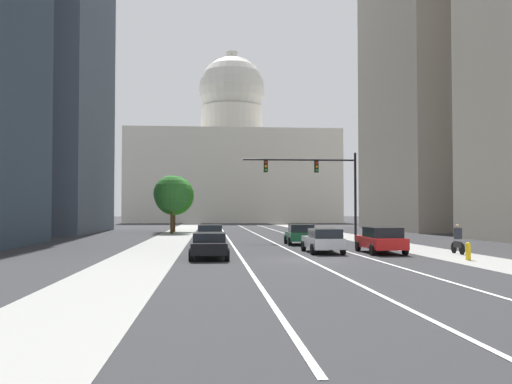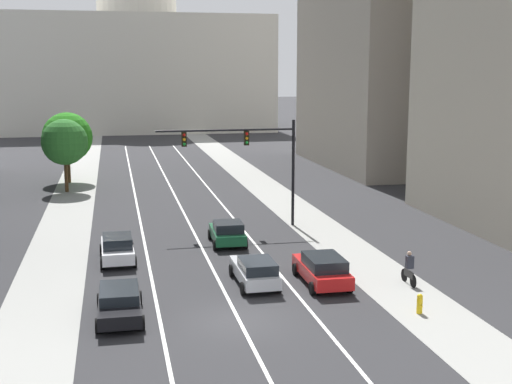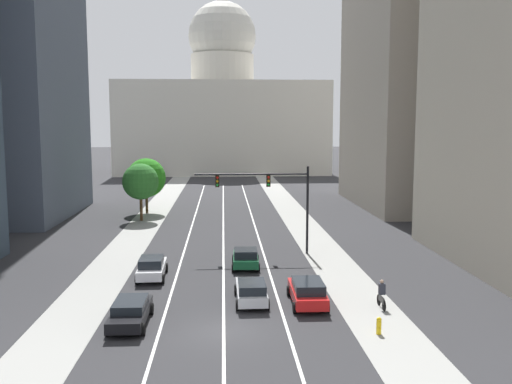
{
  "view_description": "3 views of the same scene",
  "coord_description": "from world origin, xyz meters",
  "px_view_note": "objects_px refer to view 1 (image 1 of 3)",
  "views": [
    {
      "loc": [
        -4.99,
        -28.16,
        2.47
      ],
      "look_at": [
        -1.01,
        20.21,
        4.12
      ],
      "focal_mm": 39.48,
      "sensor_mm": 36.0,
      "label": 1
    },
    {
      "loc": [
        -5.04,
        -27.65,
        10.62
      ],
      "look_at": [
        2.92,
        10.33,
        3.69
      ],
      "focal_mm": 48.19,
      "sensor_mm": 36.0,
      "label": 2
    },
    {
      "loc": [
        0.04,
        -27.89,
        10.71
      ],
      "look_at": [
        2.77,
        18.4,
        5.07
      ],
      "focal_mm": 39.05,
      "sensor_mm": 36.0,
      "label": 3
    }
  ],
  "objects_px": {
    "car_silver": "(323,240)",
    "traffic_signal_mast": "(320,178)",
    "car_white": "(210,236)",
    "car_black": "(209,244)",
    "street_tree_mid_left": "(174,196)",
    "car_green": "(300,234)",
    "car_red": "(381,240)",
    "cyclist": "(458,239)",
    "street_tree_near_left": "(172,194)",
    "capitol_building": "(232,166)",
    "fire_hydrant": "(468,251)"
  },
  "relations": [
    {
      "from": "traffic_signal_mast",
      "to": "car_green",
      "type": "bearing_deg",
      "value": -118.65
    },
    {
      "from": "car_green",
      "to": "car_black",
      "type": "distance_m",
      "value": 13.34
    },
    {
      "from": "car_silver",
      "to": "street_tree_mid_left",
      "type": "xyz_separation_m",
      "value": [
        -10.9,
        34.72,
        3.57
      ]
    },
    {
      "from": "car_green",
      "to": "traffic_signal_mast",
      "type": "relative_size",
      "value": 0.43
    },
    {
      "from": "capitol_building",
      "to": "car_black",
      "type": "xyz_separation_m",
      "value": [
        -5.0,
        -98.82,
        -12.17
      ]
    },
    {
      "from": "car_silver",
      "to": "street_tree_mid_left",
      "type": "distance_m",
      "value": 36.56
    },
    {
      "from": "car_black",
      "to": "fire_hydrant",
      "type": "xyz_separation_m",
      "value": [
        12.96,
        -2.17,
        -0.27
      ]
    },
    {
      "from": "traffic_signal_mast",
      "to": "street_tree_near_left",
      "type": "height_order",
      "value": "traffic_signal_mast"
    },
    {
      "from": "car_white",
      "to": "street_tree_near_left",
      "type": "relative_size",
      "value": 0.71
    },
    {
      "from": "street_tree_mid_left",
      "to": "street_tree_near_left",
      "type": "xyz_separation_m",
      "value": [
        0.07,
        -5.15,
        0.06
      ]
    },
    {
      "from": "car_white",
      "to": "car_silver",
      "type": "distance_m",
      "value": 8.86
    },
    {
      "from": "car_red",
      "to": "street_tree_mid_left",
      "type": "height_order",
      "value": "street_tree_mid_left"
    },
    {
      "from": "fire_hydrant",
      "to": "car_red",
      "type": "bearing_deg",
      "value": 120.98
    },
    {
      "from": "car_red",
      "to": "traffic_signal_mast",
      "type": "bearing_deg",
      "value": 4.71
    },
    {
      "from": "car_silver",
      "to": "cyclist",
      "type": "height_order",
      "value": "cyclist"
    },
    {
      "from": "capitol_building",
      "to": "car_white",
      "type": "distance_m",
      "value": 90.69
    },
    {
      "from": "car_silver",
      "to": "street_tree_near_left",
      "type": "xyz_separation_m",
      "value": [
        -10.82,
        29.56,
        3.63
      ]
    },
    {
      "from": "car_white",
      "to": "cyclist",
      "type": "relative_size",
      "value": 2.64
    },
    {
      "from": "car_silver",
      "to": "cyclist",
      "type": "xyz_separation_m",
      "value": [
        7.56,
        -1.45,
        0.09
      ]
    },
    {
      "from": "cyclist",
      "to": "car_red",
      "type": "bearing_deg",
      "value": 76.87
    },
    {
      "from": "street_tree_near_left",
      "to": "capitol_building",
      "type": "bearing_deg",
      "value": 82.1
    },
    {
      "from": "cyclist",
      "to": "street_tree_mid_left",
      "type": "relative_size",
      "value": 0.26
    },
    {
      "from": "car_green",
      "to": "cyclist",
      "type": "relative_size",
      "value": 2.36
    },
    {
      "from": "car_red",
      "to": "fire_hydrant",
      "type": "relative_size",
      "value": 5.27
    },
    {
      "from": "car_white",
      "to": "car_black",
      "type": "bearing_deg",
      "value": 178.74
    },
    {
      "from": "car_white",
      "to": "fire_hydrant",
      "type": "distance_m",
      "value": 17.16
    },
    {
      "from": "capitol_building",
      "to": "fire_hydrant",
      "type": "bearing_deg",
      "value": -85.5
    },
    {
      "from": "car_white",
      "to": "traffic_signal_mast",
      "type": "bearing_deg",
      "value": -54.1
    },
    {
      "from": "car_green",
      "to": "car_red",
      "type": "distance_m",
      "value": 9.43
    },
    {
      "from": "car_green",
      "to": "car_black",
      "type": "relative_size",
      "value": 0.86
    },
    {
      "from": "car_red",
      "to": "cyclist",
      "type": "bearing_deg",
      "value": -101.88
    },
    {
      "from": "car_red",
      "to": "car_silver",
      "type": "xyz_separation_m",
      "value": [
        -3.33,
        0.51,
        -0.05
      ]
    },
    {
      "from": "car_black",
      "to": "car_white",
      "type": "distance_m",
      "value": 9.08
    },
    {
      "from": "traffic_signal_mast",
      "to": "cyclist",
      "type": "height_order",
      "value": "traffic_signal_mast"
    },
    {
      "from": "car_green",
      "to": "car_white",
      "type": "height_order",
      "value": "car_white"
    },
    {
      "from": "cyclist",
      "to": "car_silver",
      "type": "bearing_deg",
      "value": 78.51
    },
    {
      "from": "car_green",
      "to": "car_red",
      "type": "bearing_deg",
      "value": -157.59
    },
    {
      "from": "car_green",
      "to": "car_white",
      "type": "distance_m",
      "value": 7.11
    },
    {
      "from": "fire_hydrant",
      "to": "street_tree_mid_left",
      "type": "distance_m",
      "value": 43.84
    },
    {
      "from": "fire_hydrant",
      "to": "car_white",
      "type": "bearing_deg",
      "value": 139.01
    },
    {
      "from": "street_tree_near_left",
      "to": "car_black",
      "type": "bearing_deg",
      "value": -82.79
    },
    {
      "from": "capitol_building",
      "to": "street_tree_mid_left",
      "type": "bearing_deg",
      "value": -98.62
    },
    {
      "from": "car_green",
      "to": "fire_hydrant",
      "type": "xyz_separation_m",
      "value": [
        6.29,
        -13.73,
        -0.31
      ]
    },
    {
      "from": "capitol_building",
      "to": "car_red",
      "type": "xyz_separation_m",
      "value": [
        5.0,
        -96.08,
        -12.09
      ]
    },
    {
      "from": "street_tree_mid_left",
      "to": "street_tree_near_left",
      "type": "height_order",
      "value": "street_tree_mid_left"
    },
    {
      "from": "car_silver",
      "to": "traffic_signal_mast",
      "type": "height_order",
      "value": "traffic_signal_mast"
    },
    {
      "from": "car_red",
      "to": "street_tree_near_left",
      "type": "xyz_separation_m",
      "value": [
        -14.16,
        30.08,
        3.58
      ]
    },
    {
      "from": "car_red",
      "to": "fire_hydrant",
      "type": "bearing_deg",
      "value": -148.38
    },
    {
      "from": "car_green",
      "to": "car_silver",
      "type": "height_order",
      "value": "car_green"
    },
    {
      "from": "fire_hydrant",
      "to": "traffic_signal_mast",
      "type": "bearing_deg",
      "value": 102.12
    }
  ]
}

